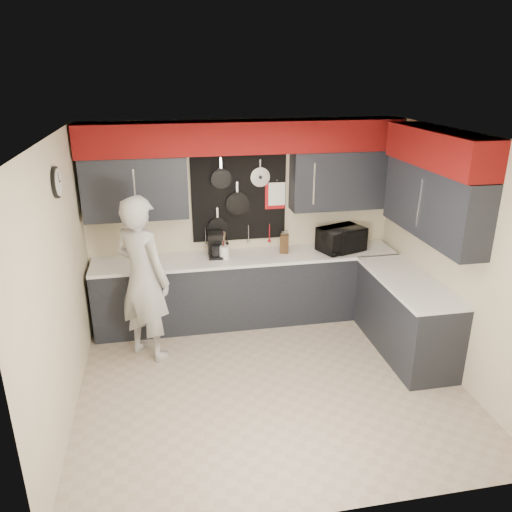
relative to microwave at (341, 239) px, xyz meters
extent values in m
plane|color=tan|center=(-1.25, -1.41, -1.08)|extent=(4.00, 4.00, 0.00)
cube|color=beige|center=(-1.25, 0.34, 0.22)|extent=(4.00, 0.01, 2.60)
cube|color=black|center=(-2.58, 0.18, 0.75)|extent=(1.24, 0.32, 0.75)
cube|color=black|center=(0.03, 0.18, 0.75)|extent=(1.34, 0.32, 0.75)
cube|color=#640C0B|center=(-1.25, 0.16, 1.32)|extent=(3.94, 0.36, 0.38)
cube|color=black|center=(-1.30, 0.33, 0.55)|extent=(1.22, 0.03, 1.15)
cylinder|color=black|center=(-1.53, 0.29, 0.80)|extent=(0.26, 0.04, 0.26)
cylinder|color=black|center=(-1.33, 0.29, 0.47)|extent=(0.30, 0.04, 0.30)
cylinder|color=black|center=(-1.59, 0.29, 0.16)|extent=(0.27, 0.04, 0.27)
cylinder|color=silver|center=(-1.03, 0.29, 0.80)|extent=(0.25, 0.02, 0.25)
cube|color=#B40D13|center=(-0.83, 0.31, 0.54)|extent=(0.26, 0.01, 0.34)
cube|color=white|center=(-0.81, 0.29, 0.57)|extent=(0.22, 0.01, 0.30)
cylinder|color=silver|center=(-1.75, 0.30, 0.05)|extent=(0.01, 0.01, 0.20)
cylinder|color=silver|center=(-1.46, 0.30, 0.05)|extent=(0.01, 0.01, 0.20)
cylinder|color=silver|center=(-1.18, 0.30, 0.05)|extent=(0.01, 0.01, 0.20)
cylinder|color=silver|center=(-0.90, 0.30, 0.05)|extent=(0.01, 0.01, 0.20)
cube|color=beige|center=(0.75, -1.41, 0.22)|extent=(0.01, 3.50, 2.60)
cube|color=black|center=(0.59, -1.11, 0.75)|extent=(0.32, 1.70, 0.75)
cube|color=#640C0B|center=(0.57, -1.11, 1.32)|extent=(0.36, 1.70, 0.38)
cube|color=beige|center=(-3.24, -1.41, 0.22)|extent=(0.01, 3.50, 2.60)
cylinder|color=black|center=(-3.23, -1.01, 1.10)|extent=(0.04, 0.30, 0.30)
cylinder|color=white|center=(-3.20, -1.01, 1.10)|extent=(0.01, 0.26, 0.26)
cube|color=black|center=(-1.25, 0.04, -0.64)|extent=(3.90, 0.60, 0.88)
cube|color=white|center=(-1.25, 0.03, -0.18)|extent=(3.90, 0.63, 0.04)
cube|color=black|center=(0.45, -1.06, -0.64)|extent=(0.60, 1.60, 0.88)
cube|color=white|center=(0.44, -1.06, -0.18)|extent=(0.63, 1.60, 0.04)
cube|color=black|center=(-1.25, -0.22, -1.03)|extent=(3.90, 0.06, 0.10)
imported|color=black|center=(0.00, 0.00, 0.00)|extent=(0.67, 0.56, 0.32)
cube|color=#372411|center=(-0.75, 0.06, -0.04)|extent=(0.14, 0.14, 0.24)
cylinder|color=white|center=(-1.54, 0.01, -0.08)|extent=(0.12, 0.12, 0.16)
cube|color=black|center=(-1.65, 0.05, -0.14)|extent=(0.19, 0.23, 0.03)
cube|color=black|center=(-1.65, 0.13, 0.01)|extent=(0.18, 0.07, 0.30)
cube|color=black|center=(-1.65, 0.05, 0.14)|extent=(0.19, 0.23, 0.06)
cylinder|color=black|center=(-1.65, 0.03, -0.06)|extent=(0.11, 0.11, 0.14)
imported|color=#B2B2B0|center=(-2.54, -0.59, -0.11)|extent=(0.83, 0.82, 1.93)
camera|label=1|loc=(-2.25, -5.87, 2.11)|focal=35.00mm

